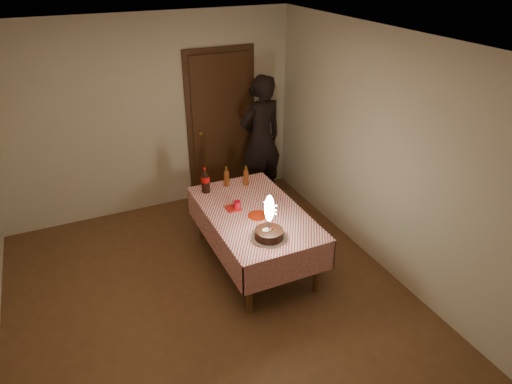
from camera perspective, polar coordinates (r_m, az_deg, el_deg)
ground at (r=4.91m, az=-5.55°, el=-13.50°), size 4.00×4.50×0.01m
room_shell at (r=4.08m, az=-6.53°, el=4.88°), size 4.04×4.54×2.62m
dining_table at (r=5.10m, az=-0.24°, el=-3.35°), size 1.02×1.72×0.68m
birthday_cake at (r=4.56m, az=1.64°, el=-4.58°), size 0.36×0.36×0.49m
red_plate at (r=4.97m, az=0.21°, el=-2.96°), size 0.22×0.22×0.01m
red_cup at (r=5.08m, az=-2.39°, el=-1.67°), size 0.08×0.08×0.10m
clear_cup at (r=5.05m, az=1.74°, el=-1.88°), size 0.07×0.07×0.09m
napkin_stack at (r=5.10m, az=-2.88°, el=-2.05°), size 0.15×0.15×0.02m
cola_bottle at (r=5.42m, az=-6.35°, el=1.45°), size 0.10×0.10×0.32m
amber_bottle_left at (r=5.56m, az=-3.72°, el=1.89°), size 0.06×0.06×0.25m
amber_bottle_right at (r=5.57m, az=-1.26°, el=2.00°), size 0.06×0.06×0.25m
photographer at (r=6.38m, az=0.59°, el=6.61°), size 0.72×0.53×1.81m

